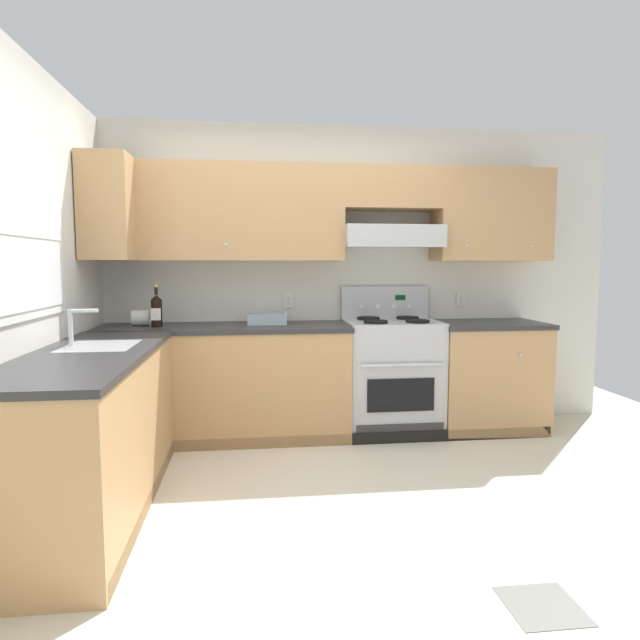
% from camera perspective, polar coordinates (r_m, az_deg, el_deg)
% --- Properties ---
extents(ground_plane, '(7.04, 7.04, 0.00)m').
position_cam_1_polar(ground_plane, '(3.43, -0.73, -18.09)').
color(ground_plane, beige).
extents(floor_accent_tile, '(0.30, 0.30, 0.01)m').
position_cam_1_polar(floor_accent_tile, '(2.69, 22.07, -25.74)').
color(floor_accent_tile, slate).
rests_on(floor_accent_tile, ground_plane).
extents(wall_back, '(4.68, 0.57, 2.55)m').
position_cam_1_polar(wall_back, '(4.71, 2.14, 6.87)').
color(wall_back, silver).
rests_on(wall_back, ground_plane).
extents(wall_left, '(0.47, 4.00, 2.55)m').
position_cam_1_polar(wall_left, '(3.58, -27.52, 4.38)').
color(wall_left, silver).
rests_on(wall_left, ground_plane).
extents(counter_back_run, '(3.60, 0.65, 0.91)m').
position_cam_1_polar(counter_back_run, '(4.49, -0.96, -6.29)').
color(counter_back_run, tan).
rests_on(counter_back_run, ground_plane).
extents(counter_left_run, '(0.63, 1.91, 1.13)m').
position_cam_1_polar(counter_left_run, '(3.38, -22.56, -10.63)').
color(counter_left_run, tan).
rests_on(counter_left_run, ground_plane).
extents(stove, '(0.76, 0.62, 1.20)m').
position_cam_1_polar(stove, '(4.61, 7.42, -5.67)').
color(stove, '#B7BABC').
rests_on(stove, ground_plane).
extents(wine_bottle, '(0.08, 0.09, 0.33)m').
position_cam_1_polar(wine_bottle, '(4.41, -16.58, 0.99)').
color(wine_bottle, black).
rests_on(wine_bottle, counter_back_run).
extents(bowl, '(0.31, 0.27, 0.08)m').
position_cam_1_polar(bowl, '(4.49, -5.54, -0.02)').
color(bowl, '#9EADB7').
rests_on(bowl, counter_back_run).
extents(paper_towel_roll, '(0.13, 0.12, 0.12)m').
position_cam_1_polar(paper_towel_roll, '(4.55, -18.07, 0.21)').
color(paper_towel_roll, white).
rests_on(paper_towel_roll, counter_back_run).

